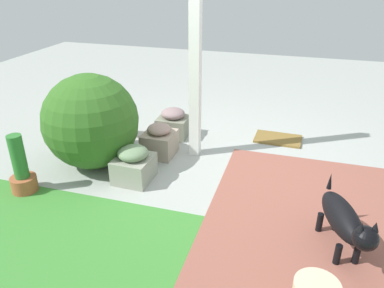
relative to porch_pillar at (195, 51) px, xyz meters
The scene contains 12 objects.
ground_plane 1.31m from the porch_pillar, 145.60° to the left, with size 12.00×12.00×0.00m, color #A3A9A3.
brick_path 2.08m from the porch_pillar, 144.08° to the left, with size 1.80×2.40×0.02m, color #925446.
porch_pillar is the anchor object (origin of this frame).
stone_planter_nearest 1.23m from the porch_pillar, 44.67° to the right, with size 0.41×0.37×0.39m.
stone_planter_near 1.15m from the porch_pillar, 20.04° to the left, with size 0.37×0.39×0.40m.
stone_planter_mid 1.40m from the porch_pillar, 59.84° to the left, with size 0.39×0.42×0.40m.
round_shrub 1.39m from the porch_pillar, 29.31° to the left, with size 1.07×1.07×1.07m, color #316421.
terracotta_pot_spiky 1.47m from the porch_pillar, 13.60° to the right, with size 0.23×0.23×0.51m.
terracotta_pot_broad 1.87m from the porch_pillar, ahead, with size 0.43×0.43×0.49m.
terracotta_pot_tall 2.21m from the porch_pillar, 42.15° to the left, with size 0.26×0.26×0.63m.
dog 2.30m from the porch_pillar, 140.06° to the left, with size 0.42×0.78×0.54m.
doormat 1.71m from the porch_pillar, 143.95° to the right, with size 0.60×0.38×0.03m, color olive.
Camera 1 is at (-0.85, 3.76, 2.14)m, focal length 35.15 mm.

